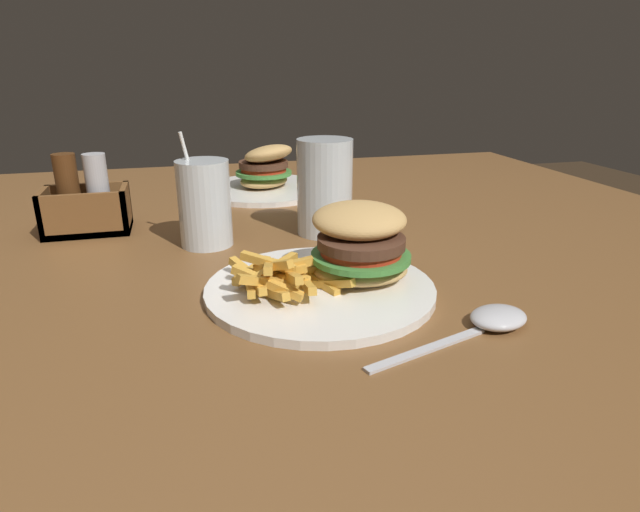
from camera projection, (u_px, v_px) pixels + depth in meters
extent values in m
cube|color=brown|center=(236.00, 261.00, 0.75)|extent=(1.62, 1.35, 0.03)
cylinder|color=brown|center=(468.00, 286.00, 1.60)|extent=(0.07, 0.07, 0.71)
cylinder|color=white|center=(320.00, 289.00, 0.61)|extent=(0.26, 0.26, 0.01)
ellipsoid|color=tan|center=(360.00, 269.00, 0.62)|extent=(0.12, 0.10, 0.03)
cylinder|color=#428438|center=(361.00, 256.00, 0.61)|extent=(0.13, 0.13, 0.01)
cylinder|color=red|center=(361.00, 250.00, 0.61)|extent=(0.11, 0.11, 0.01)
cylinder|color=#4C2D1E|center=(361.00, 242.00, 0.61)|extent=(0.11, 0.11, 0.01)
ellipsoid|color=tan|center=(359.00, 220.00, 0.61)|extent=(0.12, 0.11, 0.05)
cube|color=gold|center=(276.00, 275.00, 0.59)|extent=(0.07, 0.01, 0.02)
cube|color=gold|center=(249.00, 271.00, 0.62)|extent=(0.04, 0.05, 0.02)
cube|color=gold|center=(250.00, 282.00, 0.59)|extent=(0.02, 0.09, 0.02)
cube|color=gold|center=(316.00, 278.00, 0.61)|extent=(0.04, 0.08, 0.02)
cube|color=gold|center=(307.00, 285.00, 0.58)|extent=(0.01, 0.08, 0.03)
cube|color=gold|center=(252.00, 270.00, 0.61)|extent=(0.05, 0.06, 0.01)
cube|color=gold|center=(268.00, 262.00, 0.58)|extent=(0.06, 0.04, 0.02)
cube|color=gold|center=(269.00, 274.00, 0.61)|extent=(0.04, 0.05, 0.01)
cube|color=gold|center=(267.00, 283.00, 0.56)|extent=(0.07, 0.06, 0.03)
cube|color=gold|center=(290.00, 269.00, 0.61)|extent=(0.06, 0.01, 0.02)
cube|color=gold|center=(287.00, 273.00, 0.62)|extent=(0.04, 0.08, 0.01)
cube|color=gold|center=(269.00, 266.00, 0.58)|extent=(0.02, 0.08, 0.03)
cube|color=gold|center=(263.00, 274.00, 0.60)|extent=(0.05, 0.05, 0.02)
cube|color=gold|center=(322.00, 283.00, 0.60)|extent=(0.06, 0.07, 0.03)
cube|color=gold|center=(287.00, 267.00, 0.60)|extent=(0.06, 0.01, 0.02)
cube|color=gold|center=(274.00, 294.00, 0.57)|extent=(0.02, 0.06, 0.02)
cube|color=gold|center=(251.00, 284.00, 0.59)|extent=(0.02, 0.08, 0.02)
cube|color=gold|center=(273.00, 282.00, 0.57)|extent=(0.08, 0.04, 0.04)
cube|color=gold|center=(275.00, 268.00, 0.59)|extent=(0.06, 0.06, 0.01)
cube|color=gold|center=(270.00, 279.00, 0.58)|extent=(0.06, 0.05, 0.02)
cube|color=gold|center=(273.00, 266.00, 0.58)|extent=(0.04, 0.05, 0.03)
cube|color=gold|center=(288.00, 275.00, 0.58)|extent=(0.02, 0.09, 0.03)
cylinder|color=silver|center=(325.00, 187.00, 0.80)|extent=(0.08, 0.08, 0.14)
cylinder|color=gold|center=(325.00, 192.00, 0.80)|extent=(0.07, 0.07, 0.13)
cylinder|color=silver|center=(205.00, 204.00, 0.75)|extent=(0.07, 0.07, 0.12)
cylinder|color=orange|center=(205.00, 208.00, 0.75)|extent=(0.06, 0.06, 0.11)
cylinder|color=white|center=(195.00, 188.00, 0.76)|extent=(0.03, 0.02, 0.16)
ellipsoid|color=silver|center=(498.00, 317.00, 0.53)|extent=(0.07, 0.07, 0.02)
cube|color=silver|center=(427.00, 349.00, 0.49)|extent=(0.14, 0.05, 0.00)
cylinder|color=white|center=(264.00, 189.00, 1.08)|extent=(0.26, 0.26, 0.01)
ellipsoid|color=tan|center=(264.00, 181.00, 1.07)|extent=(0.14, 0.14, 0.02)
cylinder|color=#428438|center=(264.00, 173.00, 1.07)|extent=(0.16, 0.16, 0.01)
cylinder|color=red|center=(264.00, 169.00, 1.07)|extent=(0.13, 0.13, 0.01)
cylinder|color=#4C2D1E|center=(263.00, 164.00, 1.06)|extent=(0.14, 0.14, 0.01)
ellipsoid|color=tan|center=(268.00, 154.00, 1.05)|extent=(0.14, 0.14, 0.05)
cube|color=brown|center=(89.00, 228.00, 0.83)|extent=(0.12, 0.08, 0.01)
cube|color=brown|center=(45.00, 213.00, 0.80)|extent=(0.01, 0.08, 0.07)
cube|color=brown|center=(126.00, 208.00, 0.83)|extent=(0.01, 0.08, 0.07)
cube|color=brown|center=(83.00, 217.00, 0.78)|extent=(0.12, 0.01, 0.07)
cube|color=brown|center=(90.00, 204.00, 0.85)|extent=(0.12, 0.01, 0.07)
cylinder|color=#512D14|center=(69.00, 190.00, 0.81)|extent=(0.03, 0.03, 0.11)
cylinder|color=#B2B2B7|center=(98.00, 190.00, 0.81)|extent=(0.03, 0.03, 0.11)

